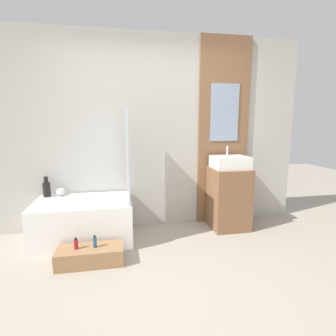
{
  "coord_description": "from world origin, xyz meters",
  "views": [
    {
      "loc": [
        -0.44,
        -2.0,
        1.46
      ],
      "look_at": [
        0.06,
        0.7,
        0.97
      ],
      "focal_mm": 28.0,
      "sensor_mm": 36.0,
      "label": 1
    }
  ],
  "objects": [
    {
      "name": "ground_plane",
      "position": [
        0.0,
        0.0,
        0.0
      ],
      "size": [
        12.0,
        12.0,
        0.0
      ],
      "primitive_type": "plane",
      "color": "#A39989"
    },
    {
      "name": "vase_tall_dark",
      "position": [
        -1.37,
        1.43,
        0.62
      ],
      "size": [
        0.09,
        0.09,
        0.26
      ],
      "color": "black",
      "rests_on": "bathtub"
    },
    {
      "name": "sink",
      "position": [
        1.01,
        1.26,
        0.92
      ],
      "size": [
        0.46,
        0.38,
        0.29
      ],
      "color": "white",
      "rests_on": "vanity_cabinet"
    },
    {
      "name": "wall_tiled_back",
      "position": [
        0.0,
        1.58,
        1.3
      ],
      "size": [
        4.2,
        0.06,
        2.6
      ],
      "primitive_type": "cube",
      "color": "#B7B2A8",
      "rests_on": "ground_plane"
    },
    {
      "name": "wooden_step_bench",
      "position": [
        -0.78,
        0.61,
        0.09
      ],
      "size": [
        0.68,
        0.29,
        0.18
      ],
      "primitive_type": "cube",
      "color": "#997047",
      "rests_on": "ground_plane"
    },
    {
      "name": "vanity_cabinet",
      "position": [
        1.01,
        1.26,
        0.42
      ],
      "size": [
        0.49,
        0.49,
        0.84
      ],
      "primitive_type": "cube",
      "color": "brown",
      "rests_on": "ground_plane"
    },
    {
      "name": "bottle_soap_secondary",
      "position": [
        -0.73,
        0.61,
        0.23
      ],
      "size": [
        0.04,
        0.04,
        0.13
      ],
      "color": "#2D567A",
      "rests_on": "wooden_step_bench"
    },
    {
      "name": "vase_round_light",
      "position": [
        -1.21,
        1.43,
        0.57
      ],
      "size": [
        0.11,
        0.11,
        0.11
      ],
      "primitive_type": "sphere",
      "color": "silver",
      "rests_on": "bathtub"
    },
    {
      "name": "glass_shower_screen",
      "position": [
        -0.36,
        1.1,
        1.06
      ],
      "size": [
        0.01,
        0.56,
        1.08
      ],
      "primitive_type": "cube",
      "color": "silver",
      "rests_on": "bathtub"
    },
    {
      "name": "bathtub",
      "position": [
        -0.9,
        1.17,
        0.26
      ],
      "size": [
        1.14,
        0.73,
        0.52
      ],
      "color": "white",
      "rests_on": "ground_plane"
    },
    {
      "name": "bottle_soap_primary",
      "position": [
        -0.91,
        0.61,
        0.23
      ],
      "size": [
        0.04,
        0.04,
        0.12
      ],
      "color": "#B21928",
      "rests_on": "wooden_step_bench"
    },
    {
      "name": "wall_wood_accent",
      "position": [
        1.01,
        1.53,
        1.32
      ],
      "size": [
        0.73,
        0.04,
        2.6
      ],
      "color": "brown",
      "rests_on": "ground_plane"
    }
  ]
}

